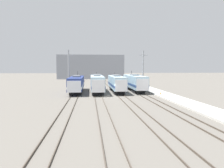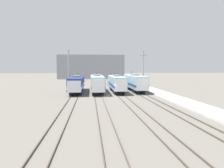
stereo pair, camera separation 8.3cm
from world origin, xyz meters
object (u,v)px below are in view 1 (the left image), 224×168
at_px(catenary_tower_left, 69,70).
at_px(traffic_cone, 161,93).
at_px(locomotive_center_right, 117,83).
at_px(catenary_tower_right, 143,70).
at_px(locomotive_far_left, 77,84).
at_px(locomotive_center_left, 97,83).
at_px(locomotive_far_right, 135,82).

distance_m(catenary_tower_left, traffic_cone, 24.26).
height_order(locomotive_center_right, catenary_tower_right, catenary_tower_right).
distance_m(locomotive_far_left, catenary_tower_right, 18.14).
distance_m(locomotive_center_left, catenary_tower_left, 9.86).
xyz_separation_m(locomotive_far_right, traffic_cone, (3.58, -9.30, -1.59)).
xyz_separation_m(locomotive_far_right, catenary_tower_right, (2.88, 3.40, 3.16)).
relative_size(locomotive_far_left, traffic_cone, 28.05).
relative_size(locomotive_center_right, locomotive_far_right, 0.95).
bearing_deg(locomotive_far_left, traffic_cone, -23.39).
relative_size(locomotive_far_left, catenary_tower_left, 1.72).
bearing_deg(locomotive_center_right, catenary_tower_left, 157.36).
bearing_deg(locomotive_far_right, catenary_tower_left, 168.39).
xyz_separation_m(locomotive_far_left, catenary_tower_left, (-2.29, 4.98, 3.26)).
distance_m(locomotive_center_right, locomotive_far_right, 4.99).
height_order(catenary_tower_right, traffic_cone, catenary_tower_right).
xyz_separation_m(locomotive_center_left, catenary_tower_left, (-7.04, 6.15, 3.14)).
height_order(locomotive_center_right, traffic_cone, locomotive_center_right).
height_order(locomotive_center_left, catenary_tower_right, catenary_tower_right).
distance_m(locomotive_far_left, traffic_cone, 19.49).
relative_size(locomotive_far_left, catenary_tower_right, 1.72).
height_order(locomotive_far_left, locomotive_far_right, locomotive_far_left).
bearing_deg(locomotive_far_left, locomotive_center_left, -13.81).
relative_size(locomotive_far_right, traffic_cone, 27.37).
distance_m(locomotive_center_right, catenary_tower_right, 9.63).
bearing_deg(catenary_tower_left, traffic_cone, -32.25).
height_order(locomotive_center_left, catenary_tower_left, catenary_tower_left).
bearing_deg(locomotive_far_left, catenary_tower_left, 114.68).
bearing_deg(catenary_tower_left, locomotive_center_right, -22.64).
bearing_deg(catenary_tower_right, catenary_tower_left, 180.00).
bearing_deg(locomotive_center_right, locomotive_far_left, -179.60).
relative_size(locomotive_center_right, traffic_cone, 26.09).
distance_m(locomotive_far_left, catenary_tower_left, 6.38).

